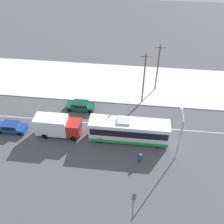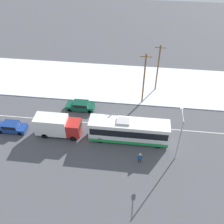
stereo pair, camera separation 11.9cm
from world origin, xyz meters
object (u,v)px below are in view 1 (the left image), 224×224
Objects in this scene: pedestrian_at_stop at (140,157)px; utility_pole_snowlot at (158,68)px; streetlamp at (180,131)px; parked_car_near_truck at (12,127)px; city_bus at (129,131)px; utility_pole_roadside at (144,79)px; box_truck at (57,126)px; sedan_car at (80,106)px.

pedestrian_at_stop is 0.19× the size of utility_pole_snowlot.
pedestrian_at_stop is 6.10m from streetlamp.
streetlamp is at bearing -4.46° from parked_car_near_truck.
city_bus is 7.31m from streetlamp.
pedestrian_at_stop is 0.19× the size of utility_pole_roadside.
parked_car_near_truck is 0.47× the size of utility_pole_roadside.
utility_pole_roadside reaches higher than utility_pole_snowlot.
city_bus is at bearing 161.70° from streetlamp.
utility_pole_snowlot is at bearing 72.96° from city_bus.
box_truck reaches higher than sedan_car.
pedestrian_at_stop is at bearing -66.78° from city_bus.
box_truck is 1.52× the size of parked_car_near_truck.
pedestrian_at_stop is at bearing -11.16° from parked_car_near_truck.
parked_car_near_truck is 0.63× the size of streetlamp.
sedan_car is at bearing -150.14° from utility_pole_snowlot.
pedestrian_at_stop is 0.25× the size of streetlamp.
sedan_car is 0.52× the size of utility_pole_snowlot.
sedan_car is at bearing 33.70° from parked_car_near_truck.
pedestrian_at_stop is (9.94, -9.81, 0.23)m from sedan_car.
city_bus is 9.48m from utility_pole_roadside.
box_truck is at bearing 70.69° from sedan_car.
city_bus reaches higher than parked_car_near_truck.
utility_pole_snowlot is at bearing 42.31° from box_truck.
streetlamp is at bearing 21.90° from pedestrian_at_stop.
parked_car_near_truck is at bearing 33.70° from sedan_car.
utility_pole_snowlot is (12.11, 6.95, 3.76)m from sedan_car.
utility_pole_roadside is (-0.07, 12.87, 3.72)m from pedestrian_at_stop.
utility_pole_roadside reaches higher than box_truck.
utility_pole_snowlot is (2.17, 16.76, 3.53)m from pedestrian_at_stop.
parked_car_near_truck is 2.52× the size of pedestrian_at_stop.
streetlamp is 11.98m from utility_pole_roadside.
streetlamp reaches higher than pedestrian_at_stop.
pedestrian_at_stop reaches higher than parked_car_near_truck.
utility_pole_snowlot reaches higher than pedestrian_at_stop.
sedan_car is at bearing 70.69° from box_truck.
utility_pole_roadside is at bearing 90.33° from pedestrian_at_stop.
box_truck is at bearing 0.68° from parked_car_near_truck.
parked_car_near_truck is at bearing -148.46° from utility_pole_snowlot.
streetlamp is 0.74× the size of utility_pole_roadside.
city_bus is 1.27× the size of utility_pole_snowlot.
sedan_car is at bearing -162.79° from utility_pole_roadside.
streetlamp reaches higher than sedan_car.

